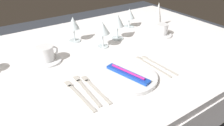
% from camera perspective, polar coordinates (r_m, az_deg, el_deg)
% --- Properties ---
extents(dining_table, '(1.80, 1.11, 0.74)m').
position_cam_1_polar(dining_table, '(1.14, -3.61, -1.15)').
color(dining_table, white).
rests_on(dining_table, ground).
extents(dinner_plate, '(0.26, 0.26, 0.02)m').
position_cam_1_polar(dinner_plate, '(0.90, 4.24, -3.80)').
color(dinner_plate, white).
rests_on(dinner_plate, dining_table).
extents(toothbrush_package, '(0.09, 0.21, 0.02)m').
position_cam_1_polar(toothbrush_package, '(0.89, 4.28, -2.91)').
color(toothbrush_package, blue).
rests_on(toothbrush_package, dinner_plate).
extents(fork_outer, '(0.02, 0.22, 0.00)m').
position_cam_1_polar(fork_outer, '(0.85, -4.86, -6.78)').
color(fork_outer, beige).
rests_on(fork_outer, dining_table).
extents(fork_inner, '(0.03, 0.23, 0.00)m').
position_cam_1_polar(fork_inner, '(0.85, -7.29, -7.01)').
color(fork_inner, beige).
rests_on(fork_inner, dining_table).
extents(fork_salad, '(0.03, 0.23, 0.00)m').
position_cam_1_polar(fork_salad, '(0.83, -9.27, -8.34)').
color(fork_salad, beige).
rests_on(fork_salad, dining_table).
extents(spoon_soup, '(0.03, 0.23, 0.01)m').
position_cam_1_polar(spoon_soup, '(1.02, 9.88, -0.24)').
color(spoon_soup, beige).
rests_on(spoon_soup, dining_table).
extents(spoon_dessert, '(0.03, 0.22, 0.01)m').
position_cam_1_polar(spoon_dessert, '(1.04, 11.40, 0.07)').
color(spoon_dessert, beige).
rests_on(spoon_dessert, dining_table).
extents(saucer_left, '(0.14, 0.14, 0.01)m').
position_cam_1_polar(saucer_left, '(1.36, 12.92, 7.55)').
color(saucer_left, white).
rests_on(saucer_left, dining_table).
extents(coffee_cup_left, '(0.11, 0.08, 0.06)m').
position_cam_1_polar(coffee_cup_left, '(1.35, 13.15, 9.01)').
color(coffee_cup_left, white).
rests_on(coffee_cup_left, saucer_left).
extents(saucer_right, '(0.14, 0.14, 0.01)m').
position_cam_1_polar(saucer_right, '(1.08, -17.36, 0.59)').
color(saucer_right, white).
rests_on(saucer_right, dining_table).
extents(coffee_cup_right, '(0.11, 0.08, 0.07)m').
position_cam_1_polar(coffee_cup_right, '(1.06, -17.60, 2.52)').
color(coffee_cup_right, white).
rests_on(coffee_cup_right, saucer_right).
extents(wine_glass_centre, '(0.08, 0.08, 0.15)m').
position_cam_1_polar(wine_glass_centre, '(1.13, -2.62, 9.28)').
color(wine_glass_centre, silver).
rests_on(wine_glass_centre, dining_table).
extents(wine_glass_left, '(0.07, 0.07, 0.13)m').
position_cam_1_polar(wine_glass_left, '(1.44, 4.72, 12.97)').
color(wine_glass_left, silver).
rests_on(wine_glass_left, dining_table).
extents(wine_glass_right, '(0.08, 0.08, 0.15)m').
position_cam_1_polar(wine_glass_right, '(1.24, 1.55, 11.14)').
color(wine_glass_right, silver).
rests_on(wine_glass_right, dining_table).
extents(wine_glass_far, '(0.07, 0.07, 0.15)m').
position_cam_1_polar(wine_glass_far, '(1.23, -10.48, 10.25)').
color(wine_glass_far, silver).
rests_on(wine_glass_far, dining_table).
extents(napkin_folded, '(0.07, 0.07, 0.17)m').
position_cam_1_polar(napkin_folded, '(1.48, 12.35, 12.68)').
color(napkin_folded, white).
rests_on(napkin_folded, dining_table).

